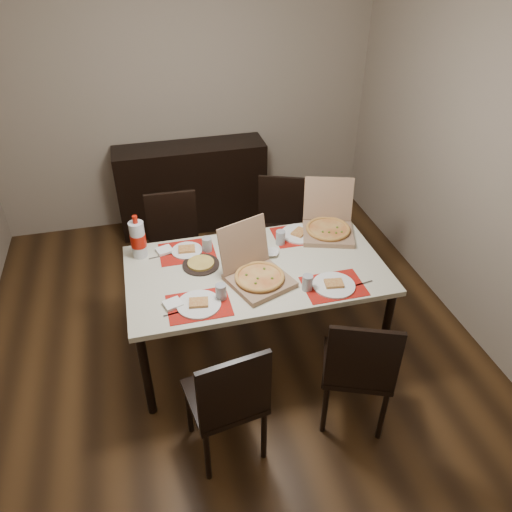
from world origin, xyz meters
The scene contains 18 objects.
ground centered at (0.00, 0.00, -0.01)m, with size 3.80×4.00×0.02m, color #422914.
room_walls centered at (0.00, 0.43, 1.73)m, with size 3.84×4.02×2.62m.
sideboard centered at (0.00, 1.78, 0.45)m, with size 1.50×0.40×0.90m, color black.
dining_table centered at (0.19, -0.15, 0.68)m, with size 1.80×1.00×0.75m.
chair_near_left centered at (-0.19, -1.03, 0.51)m, with size 0.48×0.48×0.93m.
chair_near_right centered at (0.63, -0.99, 0.51)m, with size 0.55×0.55×0.93m.
chair_far_left centered at (-0.30, 0.67, 0.51)m, with size 0.43×0.43×0.93m.
chair_far_right centered at (0.64, 0.72, 0.51)m, with size 0.55×0.55×0.93m.
setting_near_left centered at (-0.24, -0.44, 0.77)m, with size 0.43×0.30×0.11m.
setting_near_right centered at (0.60, -0.48, 0.77)m, with size 0.49×0.30×0.11m.
setting_far_left centered at (-0.23, 0.17, 0.77)m, with size 0.48×0.30×0.11m.
setting_far_right centered at (0.58, 0.16, 0.77)m, with size 0.48×0.30×0.11m.
napkin_loose centered at (0.20, -0.25, 0.76)m, with size 0.12×0.11×0.02m, color white.
pizza_box_center centered at (0.16, -0.29, 0.81)m, with size 0.50×0.52×0.38m.
pizza_box_right centered at (0.85, 0.17, 0.81)m, with size 0.49×0.52×0.38m.
faina_plate centered at (-0.18, -0.03, 0.76)m, with size 0.26×0.26×0.03m.
dip_bowl centered at (0.34, -0.02, 0.76)m, with size 0.12×0.12×0.03m, color white.
soda_bottle centered at (-0.58, 0.20, 0.89)m, with size 0.11×0.11×0.33m.
Camera 1 is at (-0.50, -2.88, 2.82)m, focal length 35.00 mm.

